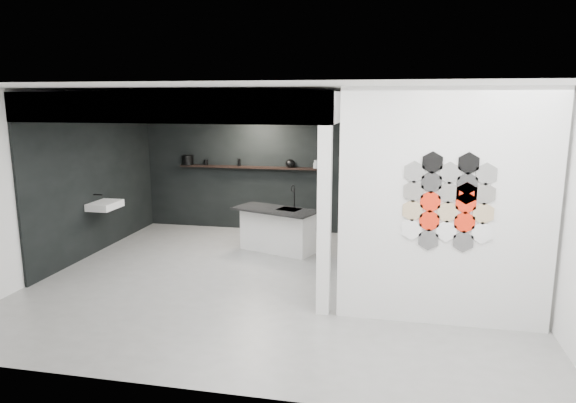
# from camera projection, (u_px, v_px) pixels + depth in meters

# --- Properties ---
(floor) EXTENTS (7.00, 6.00, 0.01)m
(floor) POSITION_uv_depth(u_px,v_px,m) (277.00, 281.00, 7.63)
(floor) COLOR slate
(partition_panel) EXTENTS (2.45, 0.15, 2.80)m
(partition_panel) POSITION_uv_depth(u_px,v_px,m) (445.00, 209.00, 5.95)
(partition_panel) COLOR silver
(partition_panel) RESTS_ON floor
(bay_clad_back) EXTENTS (4.40, 0.04, 2.35)m
(bay_clad_back) POSITION_uv_depth(u_px,v_px,m) (247.00, 173.00, 10.50)
(bay_clad_back) COLOR black
(bay_clad_back) RESTS_ON floor
(bay_clad_left) EXTENTS (0.04, 4.00, 2.35)m
(bay_clad_left) POSITION_uv_depth(u_px,v_px,m) (98.00, 184.00, 9.04)
(bay_clad_left) COLOR black
(bay_clad_left) RESTS_ON floor
(bulkhead) EXTENTS (4.40, 4.00, 0.40)m
(bulkhead) POSITION_uv_depth(u_px,v_px,m) (213.00, 106.00, 8.34)
(bulkhead) COLOR silver
(bulkhead) RESTS_ON corner_column
(corner_column) EXTENTS (0.16, 0.16, 2.35)m
(corner_column) POSITION_uv_depth(u_px,v_px,m) (324.00, 222.00, 6.27)
(corner_column) COLOR silver
(corner_column) RESTS_ON floor
(fascia_beam) EXTENTS (4.40, 0.16, 0.40)m
(fascia_beam) POSITION_uv_depth(u_px,v_px,m) (161.00, 107.00, 6.50)
(fascia_beam) COLOR silver
(fascia_beam) RESTS_ON corner_column
(wall_basin) EXTENTS (0.40, 0.60, 0.12)m
(wall_basin) POSITION_uv_depth(u_px,v_px,m) (105.00, 205.00, 8.87)
(wall_basin) COLOR silver
(wall_basin) RESTS_ON bay_clad_left
(display_shelf) EXTENTS (3.00, 0.15, 0.04)m
(display_shelf) POSITION_uv_depth(u_px,v_px,m) (251.00, 167.00, 10.36)
(display_shelf) COLOR black
(display_shelf) RESTS_ON bay_clad_back
(kitchen_island) EXTENTS (1.60, 1.11, 1.18)m
(kitchen_island) POSITION_uv_depth(u_px,v_px,m) (277.00, 229.00, 9.05)
(kitchen_island) COLOR silver
(kitchen_island) RESTS_ON floor
(stockpot) EXTENTS (0.24, 0.24, 0.20)m
(stockpot) POSITION_uv_depth(u_px,v_px,m) (188.00, 160.00, 10.60)
(stockpot) COLOR black
(stockpot) RESTS_ON display_shelf
(kettle) EXTENTS (0.24, 0.24, 0.16)m
(kettle) POSITION_uv_depth(u_px,v_px,m) (290.00, 163.00, 10.18)
(kettle) COLOR black
(kettle) RESTS_ON display_shelf
(glass_bowl) EXTENTS (0.19, 0.19, 0.10)m
(glass_bowl) POSITION_uv_depth(u_px,v_px,m) (317.00, 165.00, 10.08)
(glass_bowl) COLOR gray
(glass_bowl) RESTS_ON display_shelf
(glass_vase) EXTENTS (0.13, 0.13, 0.16)m
(glass_vase) POSITION_uv_depth(u_px,v_px,m) (317.00, 164.00, 10.07)
(glass_vase) COLOR gray
(glass_vase) RESTS_ON display_shelf
(bottle_dark) EXTENTS (0.06, 0.06, 0.15)m
(bottle_dark) POSITION_uv_depth(u_px,v_px,m) (239.00, 162.00, 10.39)
(bottle_dark) COLOR black
(bottle_dark) RESTS_ON display_shelf
(utensil_cup) EXTENTS (0.11, 0.11, 0.11)m
(utensil_cup) POSITION_uv_depth(u_px,v_px,m) (206.00, 162.00, 10.53)
(utensil_cup) COLOR black
(utensil_cup) RESTS_ON display_shelf
(hex_tile_cluster) EXTENTS (1.04, 0.02, 1.16)m
(hex_tile_cluster) POSITION_uv_depth(u_px,v_px,m) (449.00, 202.00, 5.84)
(hex_tile_cluster) COLOR white
(hex_tile_cluster) RESTS_ON partition_panel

